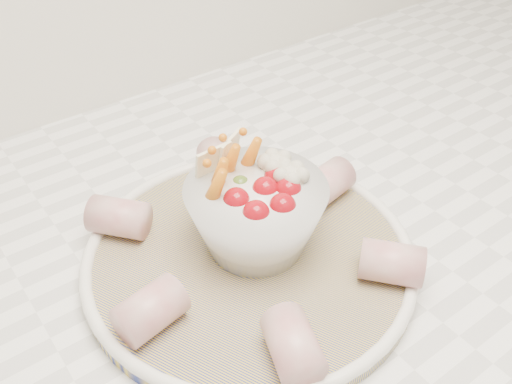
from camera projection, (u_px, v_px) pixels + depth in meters
serving_platter at (249, 256)px, 0.55m from camera, size 0.42×0.42×0.02m
veggie_bowl at (256, 212)px, 0.53m from camera, size 0.13×0.13×0.10m
cured_meat_rolls at (249, 239)px, 0.53m from camera, size 0.29×0.30×0.04m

